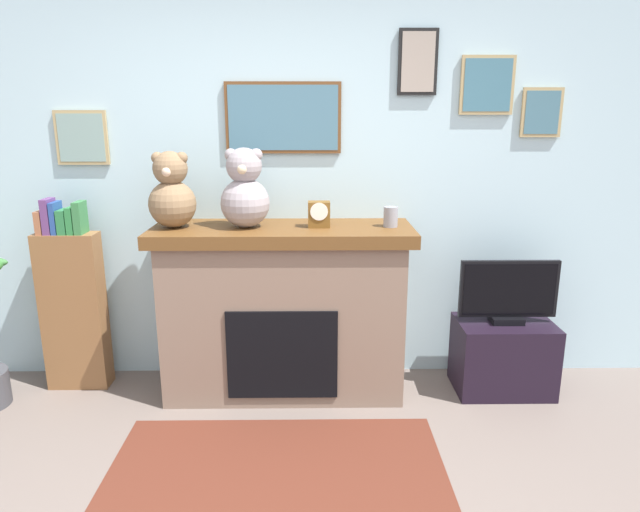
{
  "coord_description": "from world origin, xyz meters",
  "views": [
    {
      "loc": [
        0.15,
        -1.71,
        1.78
      ],
      "look_at": [
        0.19,
        1.67,
        0.9
      ],
      "focal_mm": 31.41,
      "sensor_mm": 36.0,
      "label": 1
    }
  ],
  "objects_px": {
    "television": "(508,293)",
    "teddy_bear_grey": "(245,192)",
    "bookshelf": "(73,304)",
    "mantel_clock": "(319,214)",
    "teddy_bear_brown": "(172,194)",
    "fireplace": "(284,309)",
    "candle_jar": "(391,217)",
    "tv_stand": "(503,356)"
  },
  "relations": [
    {
      "from": "television",
      "to": "teddy_bear_grey",
      "type": "bearing_deg",
      "value": 179.49
    },
    {
      "from": "bookshelf",
      "to": "mantel_clock",
      "type": "height_order",
      "value": "bookshelf"
    },
    {
      "from": "television",
      "to": "teddy_bear_brown",
      "type": "bearing_deg",
      "value": 179.6
    },
    {
      "from": "fireplace",
      "to": "candle_jar",
      "type": "relative_size",
      "value": 12.94
    },
    {
      "from": "bookshelf",
      "to": "television",
      "type": "bearing_deg",
      "value": -2.08
    },
    {
      "from": "tv_stand",
      "to": "candle_jar",
      "type": "distance_m",
      "value": 1.19
    },
    {
      "from": "bookshelf",
      "to": "fireplace",
      "type": "bearing_deg",
      "value": -2.87
    },
    {
      "from": "fireplace",
      "to": "bookshelf",
      "type": "relative_size",
      "value": 1.27
    },
    {
      "from": "fireplace",
      "to": "bookshelf",
      "type": "xyz_separation_m",
      "value": [
        -1.37,
        0.07,
        0.02
      ]
    },
    {
      "from": "television",
      "to": "teddy_bear_grey",
      "type": "distance_m",
      "value": 1.76
    },
    {
      "from": "bookshelf",
      "to": "candle_jar",
      "type": "xyz_separation_m",
      "value": [
        2.03,
        -0.09,
        0.58
      ]
    },
    {
      "from": "teddy_bear_brown",
      "to": "candle_jar",
      "type": "bearing_deg",
      "value": 0.03
    },
    {
      "from": "bookshelf",
      "to": "candle_jar",
      "type": "bearing_deg",
      "value": -2.44
    },
    {
      "from": "mantel_clock",
      "to": "teddy_bear_brown",
      "type": "xyz_separation_m",
      "value": [
        -0.89,
        0.0,
        0.13
      ]
    },
    {
      "from": "fireplace",
      "to": "tv_stand",
      "type": "distance_m",
      "value": 1.46
    },
    {
      "from": "mantel_clock",
      "to": "teddy_bear_brown",
      "type": "distance_m",
      "value": 0.89
    },
    {
      "from": "fireplace",
      "to": "mantel_clock",
      "type": "height_order",
      "value": "mantel_clock"
    },
    {
      "from": "bookshelf",
      "to": "television",
      "type": "xyz_separation_m",
      "value": [
        2.79,
        -0.1,
        0.1
      ]
    },
    {
      "from": "tv_stand",
      "to": "candle_jar",
      "type": "relative_size",
      "value": 4.92
    },
    {
      "from": "bookshelf",
      "to": "mantel_clock",
      "type": "xyz_separation_m",
      "value": [
        1.59,
        -0.09,
        0.6
      ]
    },
    {
      "from": "bookshelf",
      "to": "teddy_bear_grey",
      "type": "relative_size",
      "value": 2.62
    },
    {
      "from": "tv_stand",
      "to": "teddy_bear_grey",
      "type": "bearing_deg",
      "value": 179.55
    },
    {
      "from": "bookshelf",
      "to": "candle_jar",
      "type": "distance_m",
      "value": 2.11
    },
    {
      "from": "fireplace",
      "to": "teddy_bear_brown",
      "type": "bearing_deg",
      "value": -178.41
    },
    {
      "from": "tv_stand",
      "to": "teddy_bear_grey",
      "type": "distance_m",
      "value": 1.96
    },
    {
      "from": "fireplace",
      "to": "bookshelf",
      "type": "distance_m",
      "value": 1.37
    },
    {
      "from": "teddy_bear_brown",
      "to": "teddy_bear_grey",
      "type": "distance_m",
      "value": 0.44
    },
    {
      "from": "television",
      "to": "fireplace",
      "type": "bearing_deg",
      "value": 178.68
    },
    {
      "from": "bookshelf",
      "to": "mantel_clock",
      "type": "relative_size",
      "value": 8.03
    },
    {
      "from": "bookshelf",
      "to": "television",
      "type": "distance_m",
      "value": 2.79
    },
    {
      "from": "tv_stand",
      "to": "teddy_bear_brown",
      "type": "height_order",
      "value": "teddy_bear_brown"
    },
    {
      "from": "candle_jar",
      "to": "mantel_clock",
      "type": "bearing_deg",
      "value": -179.78
    },
    {
      "from": "bookshelf",
      "to": "teddy_bear_grey",
      "type": "xyz_separation_m",
      "value": [
        1.15,
        -0.09,
        0.74
      ]
    },
    {
      "from": "candle_jar",
      "to": "teddy_bear_brown",
      "type": "bearing_deg",
      "value": -179.97
    },
    {
      "from": "bookshelf",
      "to": "mantel_clock",
      "type": "distance_m",
      "value": 1.7
    },
    {
      "from": "mantel_clock",
      "to": "teddy_bear_grey",
      "type": "xyz_separation_m",
      "value": [
        -0.45,
        0.0,
        0.14
      ]
    },
    {
      "from": "candle_jar",
      "to": "bookshelf",
      "type": "bearing_deg",
      "value": 177.56
    },
    {
      "from": "mantel_clock",
      "to": "teddy_bear_brown",
      "type": "bearing_deg",
      "value": 179.93
    },
    {
      "from": "television",
      "to": "teddy_bear_brown",
      "type": "distance_m",
      "value": 2.18
    },
    {
      "from": "bookshelf",
      "to": "candle_jar",
      "type": "relative_size",
      "value": 10.16
    },
    {
      "from": "fireplace",
      "to": "television",
      "type": "bearing_deg",
      "value": -1.32
    },
    {
      "from": "mantel_clock",
      "to": "fireplace",
      "type": "bearing_deg",
      "value": 175.07
    }
  ]
}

